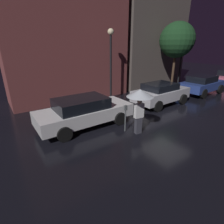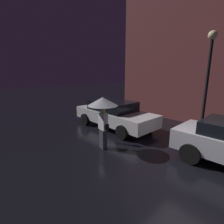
{
  "view_description": "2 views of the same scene",
  "coord_description": "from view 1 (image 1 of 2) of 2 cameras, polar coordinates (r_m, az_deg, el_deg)",
  "views": [
    {
      "loc": [
        -8.06,
        -5.8,
        3.7
      ],
      "look_at": [
        -3.91,
        0.13,
        0.92
      ],
      "focal_mm": 28.0,
      "sensor_mm": 36.0,
      "label": 1
    },
    {
      "loc": [
        1.79,
        -4.8,
        2.98
      ],
      "look_at": [
        -3.47,
        0.08,
        1.25
      ],
      "focal_mm": 28.0,
      "sensor_mm": 36.0,
      "label": 2
    }
  ],
  "objects": [
    {
      "name": "parked_car_blue",
      "position": [
        15.86,
        27.3,
        8.11
      ],
      "size": [
        4.06,
        1.98,
        1.46
      ],
      "rotation": [
        0.0,
        0.0,
        0.03
      ],
      "color": "navy",
      "rests_on": "ground"
    },
    {
      "name": "ground_plane",
      "position": [
        10.6,
        18.02,
        -0.48
      ],
      "size": [
        60.0,
        60.0,
        0.0
      ],
      "primitive_type": "plane",
      "color": "black"
    },
    {
      "name": "building_facade_left",
      "position": [
        13.25,
        -14.69,
        23.86
      ],
      "size": [
        8.28,
        3.0,
        8.99
      ],
      "color": "brown",
      "rests_on": "ground"
    },
    {
      "name": "parked_car_silver",
      "position": [
        11.9,
        15.62,
        5.97
      ],
      "size": [
        4.0,
        1.93,
        1.42
      ],
      "rotation": [
        0.0,
        0.0,
        0.03
      ],
      "color": "#B7B7BF",
      "rests_on": "ground"
    },
    {
      "name": "street_tree",
      "position": [
        15.92,
        20.44,
        21.13
      ],
      "size": [
        2.75,
        2.75,
        5.45
      ],
      "color": "#473323",
      "rests_on": "ground"
    },
    {
      "name": "pedestrian_with_umbrella",
      "position": [
        7.38,
        9.07,
        4.59
      ],
      "size": [
        1.13,
        1.13,
        2.01
      ],
      "rotation": [
        0.0,
        0.0,
        2.99
      ],
      "color": "#383842",
      "rests_on": "ground"
    },
    {
      "name": "street_lamp_near",
      "position": [
        12.01,
        -0.42,
        18.39
      ],
      "size": [
        0.4,
        0.4,
        4.68
      ],
      "color": "black",
      "rests_on": "ground"
    },
    {
      "name": "parked_car_white",
      "position": [
        8.45,
        -9.06,
        0.29
      ],
      "size": [
        4.57,
        2.03,
        1.41
      ],
      "rotation": [
        0.0,
        0.0,
        -0.0
      ],
      "color": "silver",
      "rests_on": "ground"
    },
    {
      "name": "building_facade_right",
      "position": [
        17.83,
        12.36,
        24.63
      ],
      "size": [
        6.75,
        3.0,
        9.91
      ],
      "color": "#564C47",
      "rests_on": "ground"
    },
    {
      "name": "street_lamp_far",
      "position": [
        17.5,
        21.88,
        17.69
      ],
      "size": [
        0.37,
        0.37,
        4.85
      ],
      "color": "black",
      "rests_on": "ground"
    },
    {
      "name": "parking_meter",
      "position": [
        7.78,
        4.4,
        -1.15
      ],
      "size": [
        0.12,
        0.1,
        1.25
      ],
      "color": "#4C5154",
      "rests_on": "ground"
    }
  ]
}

